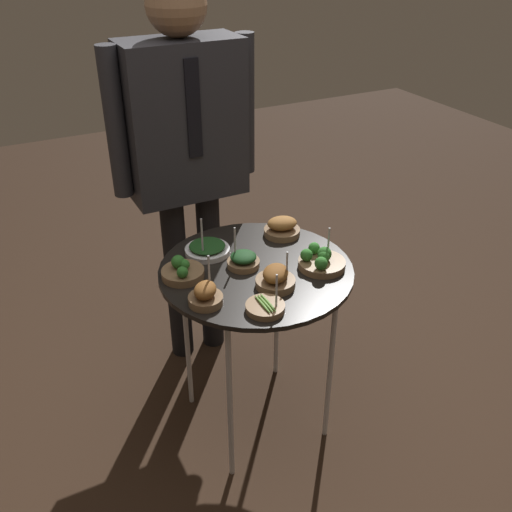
{
  "coord_description": "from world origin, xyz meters",
  "views": [
    {
      "loc": [
        -0.79,
        -1.54,
        1.83
      ],
      "look_at": [
        0.0,
        0.0,
        0.8
      ],
      "focal_mm": 40.0,
      "sensor_mm": 36.0,
      "label": 1
    }
  ],
  "objects_px": {
    "bowl_spinach_back_left": "(243,260)",
    "bowl_roast_front_center": "(205,295)",
    "bowl_roast_center": "(276,278)",
    "bowl_asparagus_front_left": "(265,307)",
    "bowl_roast_near_rim": "(282,228)",
    "serving_cart": "(256,280)",
    "bowl_broccoli_mid_right": "(321,260)",
    "bowl_spinach_far_rim": "(207,249)",
    "waiter_figure": "(185,140)",
    "bowl_broccoli_mid_left": "(182,271)"
  },
  "relations": [
    {
      "from": "bowl_spinach_back_left",
      "to": "bowl_roast_front_center",
      "type": "height_order",
      "value": "bowl_roast_front_center"
    },
    {
      "from": "bowl_broccoli_mid_right",
      "to": "bowl_roast_near_rim",
      "type": "relative_size",
      "value": 1.19
    },
    {
      "from": "bowl_spinach_back_left",
      "to": "serving_cart",
      "type": "bearing_deg",
      "value": -43.66
    },
    {
      "from": "bowl_roast_front_center",
      "to": "waiter_figure",
      "type": "height_order",
      "value": "waiter_figure"
    },
    {
      "from": "serving_cart",
      "to": "bowl_broccoli_mid_right",
      "type": "relative_size",
      "value": 4.38
    },
    {
      "from": "bowl_roast_center",
      "to": "waiter_figure",
      "type": "xyz_separation_m",
      "value": [
        -0.05,
        0.68,
        0.28
      ]
    },
    {
      "from": "bowl_broccoli_mid_right",
      "to": "bowl_broccoli_mid_left",
      "type": "distance_m",
      "value": 0.49
    },
    {
      "from": "bowl_broccoli_mid_left",
      "to": "waiter_figure",
      "type": "relative_size",
      "value": 0.09
    },
    {
      "from": "bowl_spinach_back_left",
      "to": "bowl_broccoli_mid_right",
      "type": "distance_m",
      "value": 0.28
    },
    {
      "from": "bowl_roast_center",
      "to": "bowl_spinach_far_rim",
      "type": "relative_size",
      "value": 0.83
    },
    {
      "from": "bowl_spinach_far_rim",
      "to": "bowl_roast_front_center",
      "type": "bearing_deg",
      "value": -113.81
    },
    {
      "from": "serving_cart",
      "to": "bowl_spinach_back_left",
      "type": "relative_size",
      "value": 5.0
    },
    {
      "from": "bowl_roast_center",
      "to": "bowl_roast_front_center",
      "type": "height_order",
      "value": "bowl_roast_front_center"
    },
    {
      "from": "bowl_roast_center",
      "to": "bowl_spinach_far_rim",
      "type": "height_order",
      "value": "bowl_spinach_far_rim"
    },
    {
      "from": "bowl_roast_front_center",
      "to": "bowl_asparagus_front_left",
      "type": "distance_m",
      "value": 0.2
    },
    {
      "from": "bowl_asparagus_front_left",
      "to": "bowl_spinach_far_rim",
      "type": "bearing_deg",
      "value": 93.33
    },
    {
      "from": "bowl_roast_near_rim",
      "to": "bowl_broccoli_mid_right",
      "type": "bearing_deg",
      "value": -89.19
    },
    {
      "from": "bowl_roast_near_rim",
      "to": "waiter_figure",
      "type": "relative_size",
      "value": 0.09
    },
    {
      "from": "bowl_broccoli_mid_right",
      "to": "serving_cart",
      "type": "bearing_deg",
      "value": 154.65
    },
    {
      "from": "serving_cart",
      "to": "bowl_spinach_far_rim",
      "type": "bearing_deg",
      "value": 122.53
    },
    {
      "from": "bowl_broccoli_mid_right",
      "to": "waiter_figure",
      "type": "bearing_deg",
      "value": 110.98
    },
    {
      "from": "bowl_asparagus_front_left",
      "to": "waiter_figure",
      "type": "distance_m",
      "value": 0.84
    },
    {
      "from": "serving_cart",
      "to": "bowl_broccoli_mid_left",
      "type": "xyz_separation_m",
      "value": [
        -0.25,
        0.06,
        0.08
      ]
    },
    {
      "from": "bowl_broccoli_mid_right",
      "to": "bowl_roast_front_center",
      "type": "bearing_deg",
      "value": -177.52
    },
    {
      "from": "bowl_asparagus_front_left",
      "to": "bowl_roast_near_rim",
      "type": "distance_m",
      "value": 0.51
    },
    {
      "from": "serving_cart",
      "to": "bowl_asparagus_front_left",
      "type": "height_order",
      "value": "bowl_asparagus_front_left"
    },
    {
      "from": "serving_cart",
      "to": "bowl_roast_center",
      "type": "relative_size",
      "value": 5.33
    },
    {
      "from": "bowl_roast_front_center",
      "to": "waiter_figure",
      "type": "relative_size",
      "value": 0.1
    },
    {
      "from": "bowl_broccoli_mid_left",
      "to": "waiter_figure",
      "type": "distance_m",
      "value": 0.6
    },
    {
      "from": "bowl_spinach_back_left",
      "to": "bowl_broccoli_mid_right",
      "type": "relative_size",
      "value": 0.88
    },
    {
      "from": "bowl_roast_center",
      "to": "bowl_spinach_back_left",
      "type": "bearing_deg",
      "value": 103.66
    },
    {
      "from": "serving_cart",
      "to": "waiter_figure",
      "type": "bearing_deg",
      "value": 94.13
    },
    {
      "from": "bowl_roast_center",
      "to": "bowl_broccoli_mid_right",
      "type": "relative_size",
      "value": 0.82
    },
    {
      "from": "waiter_figure",
      "to": "serving_cart",
      "type": "bearing_deg",
      "value": -85.87
    },
    {
      "from": "waiter_figure",
      "to": "bowl_roast_center",
      "type": "bearing_deg",
      "value": -86.18
    },
    {
      "from": "waiter_figure",
      "to": "bowl_broccoli_mid_left",
      "type": "bearing_deg",
      "value": -113.98
    },
    {
      "from": "serving_cart",
      "to": "bowl_roast_front_center",
      "type": "relative_size",
      "value": 4.56
    },
    {
      "from": "bowl_spinach_far_rim",
      "to": "bowl_broccoli_mid_right",
      "type": "relative_size",
      "value": 0.99
    },
    {
      "from": "bowl_asparagus_front_left",
      "to": "waiter_figure",
      "type": "xyz_separation_m",
      "value": [
        0.05,
        0.79,
        0.3
      ]
    },
    {
      "from": "bowl_roast_front_center",
      "to": "bowl_broccoli_mid_right",
      "type": "distance_m",
      "value": 0.45
    },
    {
      "from": "bowl_asparagus_front_left",
      "to": "bowl_broccoli_mid_left",
      "type": "xyz_separation_m",
      "value": [
        -0.17,
        0.3,
        0.01
      ]
    },
    {
      "from": "bowl_spinach_back_left",
      "to": "bowl_roast_front_center",
      "type": "bearing_deg",
      "value": -144.16
    },
    {
      "from": "bowl_spinach_far_rim",
      "to": "bowl_roast_near_rim",
      "type": "bearing_deg",
      "value": -0.39
    },
    {
      "from": "bowl_broccoli_mid_right",
      "to": "waiter_figure",
      "type": "relative_size",
      "value": 0.1
    },
    {
      "from": "bowl_roast_front_center",
      "to": "bowl_spinach_far_rim",
      "type": "bearing_deg",
      "value": 66.19
    },
    {
      "from": "bowl_broccoli_mid_right",
      "to": "bowl_spinach_back_left",
      "type": "bearing_deg",
      "value": 151.55
    },
    {
      "from": "waiter_figure",
      "to": "bowl_roast_front_center",
      "type": "bearing_deg",
      "value": -107.04
    },
    {
      "from": "bowl_spinach_back_left",
      "to": "bowl_broccoli_mid_left",
      "type": "bearing_deg",
      "value": 171.96
    },
    {
      "from": "bowl_spinach_back_left",
      "to": "bowl_roast_near_rim",
      "type": "bearing_deg",
      "value": 30.8
    },
    {
      "from": "bowl_spinach_back_left",
      "to": "waiter_figure",
      "type": "height_order",
      "value": "waiter_figure"
    }
  ]
}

